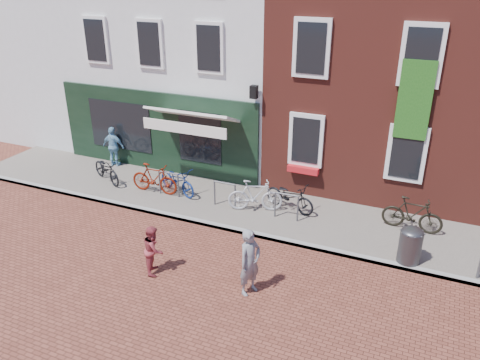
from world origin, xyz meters
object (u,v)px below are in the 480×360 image
at_px(boy, 154,249).
at_px(bicycle_4, 290,196).
at_px(litter_bin, 411,243).
at_px(bicycle_1, 154,179).
at_px(bicycle_3, 255,195).
at_px(cafe_person, 114,146).
at_px(bicycle_5, 412,214).
at_px(woman, 250,262).
at_px(bicycle_2, 177,180).
at_px(bicycle_0, 107,169).

height_order(boy, bicycle_4, boy).
height_order(litter_bin, bicycle_1, litter_bin).
bearing_deg(boy, bicycle_3, -41.76).
xyz_separation_m(cafe_person, bicycle_5, (10.64, -0.62, -0.25)).
xyz_separation_m(woman, boy, (-2.48, -0.17, -0.19)).
relative_size(boy, cafe_person, 0.84).
relative_size(litter_bin, bicycle_3, 0.62).
relative_size(bicycle_4, bicycle_5, 1.03).
distance_m(litter_bin, bicycle_4, 3.94).
bearing_deg(bicycle_5, bicycle_1, 98.69).
xyz_separation_m(woman, cafe_person, (-7.46, 4.91, 0.03)).
distance_m(litter_bin, bicycle_2, 7.50).
height_order(bicycle_0, bicycle_2, same).
height_order(bicycle_0, bicycle_1, bicycle_1).
bearing_deg(bicycle_3, bicycle_1, 72.51).
bearing_deg(bicycle_4, bicycle_2, 111.68).
relative_size(woman, cafe_person, 1.10).
bearing_deg(bicycle_0, bicycle_2, -59.79).
relative_size(boy, bicycle_5, 0.76).
relative_size(boy, bicycle_0, 0.74).
xyz_separation_m(woman, bicycle_0, (-6.83, 3.61, -0.27)).
relative_size(bicycle_2, bicycle_4, 1.00).
height_order(litter_bin, bicycle_4, litter_bin).
height_order(boy, bicycle_3, boy).
distance_m(litter_bin, bicycle_1, 8.15).
height_order(woman, cafe_person, woman).
distance_m(bicycle_1, bicycle_5, 8.04).
bearing_deg(litter_bin, bicycle_5, 93.35).
xyz_separation_m(woman, bicycle_1, (-4.82, 3.50, -0.23)).
xyz_separation_m(litter_bin, bicycle_1, (-8.10, 0.90, -0.04)).
relative_size(woman, bicycle_4, 0.96).
distance_m(bicycle_0, bicycle_4, 6.48).
relative_size(cafe_person, bicycle_2, 0.88).
relative_size(woman, bicycle_1, 0.99).
distance_m(cafe_person, bicycle_2, 3.53).
relative_size(bicycle_1, bicycle_5, 1.00).
relative_size(cafe_person, bicycle_4, 0.88).
distance_m(bicycle_1, bicycle_2, 0.76).
bearing_deg(litter_bin, woman, -141.50).
bearing_deg(bicycle_4, bicycle_0, 111.25).
height_order(litter_bin, bicycle_2, litter_bin).
distance_m(bicycle_1, bicycle_4, 4.50).
height_order(bicycle_0, bicycle_5, bicycle_5).
relative_size(woman, boy, 1.30).
height_order(litter_bin, boy, boy).
relative_size(boy, bicycle_4, 0.74).
bearing_deg(cafe_person, bicycle_0, 113.18).
distance_m(woman, bicycle_5, 5.35).
bearing_deg(bicycle_2, bicycle_3, -70.28).
relative_size(bicycle_0, bicycle_2, 1.00).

